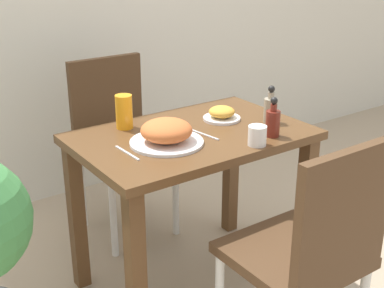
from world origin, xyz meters
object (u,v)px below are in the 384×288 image
at_px(sauce_bottle, 273,122).
at_px(condiment_bottle, 270,109).
at_px(juice_glass, 124,112).
at_px(chair_near, 311,248).
at_px(drink_cup, 257,136).
at_px(side_plate, 222,114).
at_px(food_plate, 166,133).
at_px(chair_far, 118,136).

height_order(sauce_bottle, condiment_bottle, same).
bearing_deg(condiment_bottle, juice_glass, 151.59).
relative_size(chair_near, condiment_bottle, 5.48).
height_order(drink_cup, sauce_bottle, sauce_bottle).
bearing_deg(side_plate, food_plate, -163.66).
bearing_deg(chair_far, sauce_bottle, -73.06).
xyz_separation_m(chair_far, sauce_bottle, (0.26, -0.86, 0.27)).
xyz_separation_m(side_plate, juice_glass, (-0.40, 0.15, 0.05)).
relative_size(chair_far, sauce_bottle, 5.48).
xyz_separation_m(drink_cup, sauce_bottle, (0.12, 0.04, 0.02)).
distance_m(chair_near, chair_far, 1.31).
xyz_separation_m(chair_near, sauce_bottle, (0.23, 0.45, 0.27)).
bearing_deg(drink_cup, juice_glass, 124.85).
relative_size(drink_cup, juice_glass, 0.55).
bearing_deg(drink_cup, condiment_bottle, 37.17).
distance_m(chair_near, side_plate, 0.79).
relative_size(side_plate, drink_cup, 2.10).
bearing_deg(chair_far, condiment_bottle, -63.04).
distance_m(chair_near, food_plate, 0.69).
xyz_separation_m(juice_glass, sauce_bottle, (0.44, -0.43, -0.01)).
xyz_separation_m(chair_far, drink_cup, (0.14, -0.90, 0.25)).
relative_size(side_plate, juice_glass, 1.15).
relative_size(chair_far, food_plate, 3.11).
distance_m(juice_glass, sauce_bottle, 0.62).
relative_size(chair_far, juice_glass, 6.30).
height_order(chair_far, sauce_bottle, chair_far).
height_order(chair_near, drink_cup, chair_near).
xyz_separation_m(chair_far, side_plate, (0.22, -0.58, 0.24)).
distance_m(food_plate, sauce_bottle, 0.43).
bearing_deg(juice_glass, drink_cup, -55.15).
xyz_separation_m(food_plate, side_plate, (0.35, 0.10, -0.02)).
distance_m(drink_cup, condiment_bottle, 0.28).
height_order(side_plate, sauce_bottle, sauce_bottle).
relative_size(chair_near, juice_glass, 6.30).
bearing_deg(food_plate, juice_glass, 100.49).
xyz_separation_m(chair_near, food_plate, (-0.17, 0.62, 0.25)).
bearing_deg(food_plate, sauce_bottle, -23.75).
xyz_separation_m(chair_far, food_plate, (-0.13, -0.68, 0.25)).
height_order(chair_near, food_plate, chair_near).
bearing_deg(food_plate, drink_cup, -37.42).
bearing_deg(sauce_bottle, condiment_bottle, 50.43).
bearing_deg(side_plate, chair_near, -104.16).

